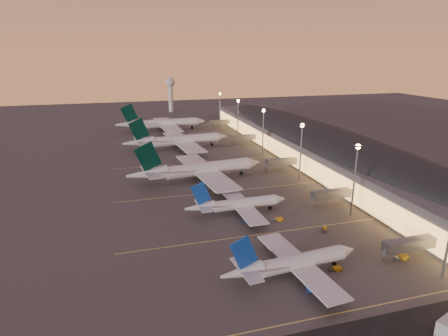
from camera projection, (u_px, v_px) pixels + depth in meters
ground at (256, 227)px, 123.37m from camera, size 700.00×700.00×0.00m
airliner_narrow_south at (292, 263)px, 95.70m from camera, size 38.80×34.79×13.85m
airliner_narrow_north at (237, 204)px, 133.11m from camera, size 37.41×33.32×13.40m
airliner_wide_near at (198, 170)px, 166.88m from camera, size 62.53×57.35×20.00m
airliner_wide_mid at (177, 141)px, 221.82m from camera, size 63.19×57.89×20.21m
airliner_wide_far at (162, 124)px, 274.01m from camera, size 65.52×59.69×20.97m
terminal_building at (316, 142)px, 203.60m from camera, size 56.35×255.00×17.46m
light_masts at (278, 131)px, 187.35m from camera, size 2.20×217.20×25.90m
radar_tower at (170, 89)px, 358.35m from camera, size 9.00×9.00×32.50m
lane_markings at (223, 187)px, 160.11m from camera, size 90.00×180.36×0.00m
baggage_tug_a at (335, 269)px, 98.82m from camera, size 3.61×1.79×1.04m
baggage_tug_b at (402, 257)px, 104.28m from camera, size 3.92×1.79×1.16m
baggage_tug_c at (278, 219)px, 128.13m from camera, size 3.75×1.86×1.08m
baggage_tug_d at (325, 229)px, 121.06m from camera, size 2.62×3.40×0.95m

